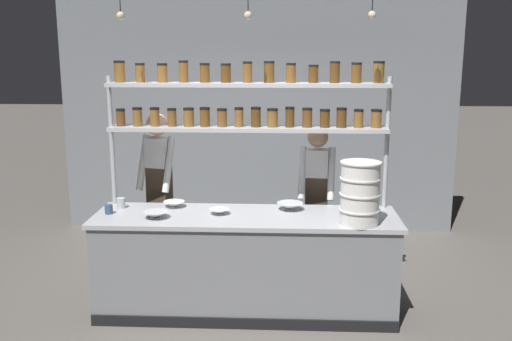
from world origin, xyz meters
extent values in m
plane|color=#5B5651|center=(0.00, 0.00, 0.00)|extent=(40.00, 40.00, 0.00)
cube|color=gray|center=(0.00, 2.51, 1.63)|extent=(5.13, 0.12, 3.27)
cube|color=gray|center=(0.00, 0.00, 0.44)|extent=(2.67, 0.72, 0.88)
cube|color=#ADAFB5|center=(0.00, 0.00, 0.90)|extent=(2.73, 0.76, 0.04)
cube|color=black|center=(0.00, -0.36, 0.05)|extent=(2.67, 0.03, 0.10)
cylinder|color=#ADAFB5|center=(-1.29, 0.33, 1.07)|extent=(0.04, 0.04, 2.14)
cylinder|color=#ADAFB5|center=(1.29, 0.33, 1.07)|extent=(0.04, 0.04, 2.14)
cube|color=#ADAFB5|center=(0.00, 0.33, 1.66)|extent=(2.57, 0.28, 0.04)
cylinder|color=brown|center=(-1.19, 0.33, 1.74)|extent=(0.08, 0.08, 0.14)
cylinder|color=black|center=(-1.19, 0.33, 1.83)|extent=(0.08, 0.08, 0.02)
cylinder|color=brown|center=(-1.03, 0.33, 1.75)|extent=(0.09, 0.09, 0.15)
cylinder|color=black|center=(-1.03, 0.33, 1.84)|extent=(0.09, 0.09, 0.02)
cylinder|color=brown|center=(-0.87, 0.33, 1.75)|extent=(0.09, 0.09, 0.16)
cylinder|color=black|center=(-0.87, 0.33, 1.84)|extent=(0.09, 0.09, 0.02)
cylinder|color=brown|center=(-0.71, 0.33, 1.75)|extent=(0.08, 0.08, 0.15)
cylinder|color=black|center=(-0.71, 0.33, 1.83)|extent=(0.08, 0.08, 0.02)
cylinder|color=brown|center=(-0.55, 0.33, 1.75)|extent=(0.10, 0.10, 0.15)
cylinder|color=black|center=(-0.55, 0.33, 1.84)|extent=(0.10, 0.10, 0.02)
cylinder|color=brown|center=(-0.40, 0.33, 1.75)|extent=(0.09, 0.09, 0.16)
cylinder|color=black|center=(-0.40, 0.33, 1.84)|extent=(0.09, 0.09, 0.02)
cylinder|color=brown|center=(-0.24, 0.33, 1.75)|extent=(0.09, 0.09, 0.15)
cylinder|color=black|center=(-0.24, 0.33, 1.83)|extent=(0.09, 0.09, 0.02)
cylinder|color=brown|center=(-0.08, 0.33, 1.75)|extent=(0.08, 0.08, 0.16)
cylinder|color=black|center=(-0.08, 0.33, 1.84)|extent=(0.08, 0.08, 0.02)
cylinder|color=#513314|center=(0.08, 0.33, 1.76)|extent=(0.09, 0.09, 0.16)
cylinder|color=black|center=(0.08, 0.33, 1.85)|extent=(0.09, 0.09, 0.02)
cylinder|color=brown|center=(0.23, 0.33, 1.75)|extent=(0.10, 0.10, 0.15)
cylinder|color=black|center=(0.23, 0.33, 1.83)|extent=(0.10, 0.10, 0.02)
cylinder|color=#513314|center=(0.39, 0.33, 1.76)|extent=(0.08, 0.08, 0.17)
cylinder|color=black|center=(0.39, 0.33, 1.85)|extent=(0.08, 0.08, 0.02)
cylinder|color=brown|center=(0.55, 0.33, 1.75)|extent=(0.09, 0.09, 0.16)
cylinder|color=black|center=(0.55, 0.33, 1.84)|extent=(0.09, 0.09, 0.02)
cylinder|color=#513314|center=(0.71, 0.33, 1.75)|extent=(0.09, 0.09, 0.15)
cylinder|color=black|center=(0.71, 0.33, 1.83)|extent=(0.09, 0.09, 0.02)
cylinder|color=#513314|center=(0.86, 0.33, 1.75)|extent=(0.09, 0.09, 0.16)
cylinder|color=black|center=(0.86, 0.33, 1.84)|extent=(0.09, 0.09, 0.02)
cylinder|color=brown|center=(1.02, 0.33, 1.75)|extent=(0.09, 0.09, 0.15)
cylinder|color=black|center=(1.02, 0.33, 1.83)|extent=(0.09, 0.09, 0.02)
cylinder|color=brown|center=(1.18, 0.33, 1.75)|extent=(0.10, 0.10, 0.15)
cylinder|color=black|center=(1.18, 0.33, 1.83)|extent=(0.10, 0.10, 0.02)
cube|color=#ADAFB5|center=(0.00, 0.33, 2.06)|extent=(2.57, 0.28, 0.04)
cylinder|color=brown|center=(-1.18, 0.33, 2.17)|extent=(0.10, 0.10, 0.18)
cylinder|color=black|center=(-1.18, 0.33, 2.27)|extent=(0.10, 0.10, 0.02)
cylinder|color=brown|center=(-0.99, 0.33, 2.16)|extent=(0.09, 0.09, 0.16)
cylinder|color=black|center=(-0.99, 0.33, 2.24)|extent=(0.09, 0.09, 0.02)
cylinder|color=brown|center=(-0.78, 0.33, 2.16)|extent=(0.09, 0.09, 0.15)
cylinder|color=black|center=(-0.78, 0.33, 2.24)|extent=(0.10, 0.10, 0.02)
cylinder|color=brown|center=(-0.59, 0.33, 2.17)|extent=(0.09, 0.09, 0.18)
cylinder|color=black|center=(-0.59, 0.33, 2.27)|extent=(0.09, 0.09, 0.02)
cylinder|color=brown|center=(-0.39, 0.33, 2.16)|extent=(0.09, 0.09, 0.16)
cylinder|color=black|center=(-0.39, 0.33, 2.25)|extent=(0.09, 0.09, 0.02)
cylinder|color=#513314|center=(-0.20, 0.33, 2.16)|extent=(0.09, 0.09, 0.15)
cylinder|color=black|center=(-0.20, 0.33, 2.24)|extent=(0.09, 0.09, 0.02)
cylinder|color=brown|center=(0.00, 0.33, 2.16)|extent=(0.09, 0.09, 0.17)
cylinder|color=black|center=(0.00, 0.33, 2.26)|extent=(0.09, 0.09, 0.02)
cylinder|color=brown|center=(0.20, 0.33, 2.17)|extent=(0.10, 0.10, 0.18)
cylinder|color=black|center=(0.20, 0.33, 2.26)|extent=(0.10, 0.10, 0.02)
cylinder|color=brown|center=(0.39, 0.33, 2.16)|extent=(0.09, 0.09, 0.16)
cylinder|color=black|center=(0.39, 0.33, 2.25)|extent=(0.09, 0.09, 0.02)
cylinder|color=#513314|center=(0.60, 0.33, 2.15)|extent=(0.09, 0.09, 0.14)
cylinder|color=black|center=(0.60, 0.33, 2.23)|extent=(0.09, 0.09, 0.02)
cylinder|color=#513314|center=(0.79, 0.33, 2.17)|extent=(0.09, 0.09, 0.17)
cylinder|color=black|center=(0.79, 0.33, 2.26)|extent=(0.09, 0.09, 0.02)
cylinder|color=brown|center=(0.98, 0.33, 2.16)|extent=(0.09, 0.09, 0.16)
cylinder|color=black|center=(0.98, 0.33, 2.25)|extent=(0.10, 0.10, 0.02)
cylinder|color=brown|center=(1.18, 0.33, 2.17)|extent=(0.10, 0.10, 0.18)
cylinder|color=black|center=(1.18, 0.33, 2.26)|extent=(0.10, 0.10, 0.02)
cylinder|color=black|center=(-1.00, 0.71, 0.42)|extent=(0.11, 0.11, 0.85)
cylinder|color=black|center=(-0.85, 0.67, 0.42)|extent=(0.11, 0.11, 0.85)
cube|color=#473828|center=(-0.93, 0.69, 1.03)|extent=(0.26, 0.22, 0.37)
cube|color=white|center=(-0.93, 0.69, 1.36)|extent=(0.26, 0.23, 0.30)
sphere|color=beige|center=(-0.93, 0.69, 1.64)|extent=(0.22, 0.22, 0.22)
cylinder|color=white|center=(-1.08, 0.67, 1.26)|extent=(0.13, 0.27, 0.55)
cylinder|color=white|center=(-0.80, 0.59, 1.26)|extent=(0.13, 0.27, 0.55)
cylinder|color=black|center=(0.59, 0.72, 0.39)|extent=(0.11, 0.11, 0.79)
cylinder|color=black|center=(0.75, 0.70, 0.39)|extent=(0.11, 0.11, 0.79)
cube|color=#473828|center=(0.67, 0.71, 0.96)|extent=(0.24, 0.19, 0.34)
cube|color=white|center=(0.67, 0.71, 1.26)|extent=(0.24, 0.20, 0.28)
sphere|color=#A37A5B|center=(0.67, 0.71, 1.53)|extent=(0.21, 0.21, 0.21)
cylinder|color=white|center=(0.52, 0.66, 1.17)|extent=(0.10, 0.25, 0.52)
cylinder|color=white|center=(0.81, 0.63, 1.17)|extent=(0.10, 0.25, 0.52)
cylinder|color=white|center=(0.98, -0.22, 0.98)|extent=(0.33, 0.33, 0.12)
cylinder|color=silver|center=(0.98, -0.22, 1.05)|extent=(0.35, 0.35, 0.01)
cylinder|color=white|center=(0.98, -0.22, 1.12)|extent=(0.33, 0.33, 0.12)
cylinder|color=silver|center=(0.98, -0.22, 1.18)|extent=(0.35, 0.35, 0.01)
cylinder|color=white|center=(0.98, -0.22, 1.25)|extent=(0.33, 0.33, 0.12)
cylinder|color=silver|center=(0.98, -0.22, 1.32)|extent=(0.35, 0.35, 0.01)
cylinder|color=white|center=(0.98, -0.22, 1.39)|extent=(0.33, 0.33, 0.12)
cylinder|color=silver|center=(0.98, -0.22, 1.46)|extent=(0.35, 0.35, 0.01)
cylinder|color=white|center=(-0.24, 0.02, 0.93)|extent=(0.08, 0.08, 0.01)
cone|color=white|center=(-0.24, 0.02, 0.95)|extent=(0.18, 0.18, 0.05)
cylinder|color=silver|center=(-0.78, -0.13, 0.93)|extent=(0.10, 0.10, 0.01)
cone|color=silver|center=(-0.78, -0.13, 0.95)|extent=(0.22, 0.22, 0.06)
cylinder|color=silver|center=(0.40, 0.19, 0.93)|extent=(0.11, 0.11, 0.01)
cone|color=silver|center=(0.40, 0.19, 0.95)|extent=(0.24, 0.24, 0.07)
cylinder|color=silver|center=(-0.69, 0.23, 0.93)|extent=(0.09, 0.09, 0.01)
cone|color=silver|center=(-0.69, 0.23, 0.95)|extent=(0.20, 0.20, 0.06)
cylinder|color=#B2B7BC|center=(-1.18, 0.18, 0.97)|extent=(0.08, 0.08, 0.10)
cylinder|color=#334C70|center=(-1.24, -0.02, 0.96)|extent=(0.07, 0.07, 0.09)
sphere|color=#F9E5B2|center=(-1.05, 0.00, 2.65)|extent=(0.07, 0.07, 0.07)
sphere|color=#F9E5B2|center=(0.03, 0.00, 2.65)|extent=(0.07, 0.07, 0.07)
sphere|color=#F9E5B2|center=(1.05, 0.00, 2.65)|extent=(0.07, 0.07, 0.07)
camera|label=1|loc=(0.33, -4.91, 2.37)|focal=40.00mm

